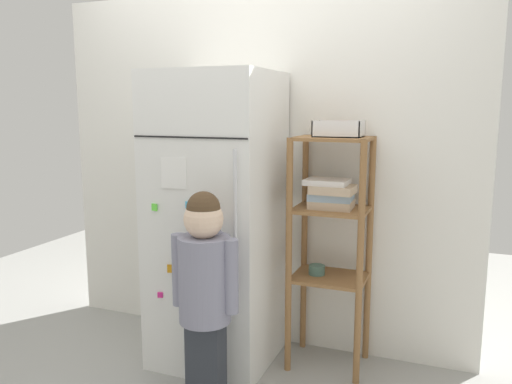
{
  "coord_description": "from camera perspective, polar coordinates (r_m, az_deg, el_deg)",
  "views": [
    {
      "loc": [
        1.14,
        -2.57,
        1.48
      ],
      "look_at": [
        0.13,
        0.02,
        1.02
      ],
      "focal_mm": 35.66,
      "sensor_mm": 36.0,
      "label": 1
    }
  ],
  "objects": [
    {
      "name": "ground_plane",
      "position": [
        3.18,
        -2.41,
        -18.29
      ],
      "size": [
        6.0,
        6.0,
        0.0
      ],
      "primitive_type": "plane",
      "color": "#999993"
    },
    {
      "name": "kitchen_wall_back",
      "position": [
        3.17,
        0.1,
        2.4
      ],
      "size": [
        2.7,
        0.03,
        2.18
      ],
      "primitive_type": "cube",
      "color": "silver",
      "rests_on": "ground"
    },
    {
      "name": "refrigerator",
      "position": [
        2.95,
        -4.39,
        -3.11
      ],
      "size": [
        0.66,
        0.66,
        1.68
      ],
      "color": "white",
      "rests_on": "ground"
    },
    {
      "name": "child_standing",
      "position": [
        2.51,
        -5.76,
        -9.65
      ],
      "size": [
        0.35,
        0.26,
        1.09
      ],
      "color": "#2F333B",
      "rests_on": "ground"
    },
    {
      "name": "pantry_shelf_unit",
      "position": [
        2.87,
        8.34,
        -3.13
      ],
      "size": [
        0.43,
        0.34,
        1.32
      ],
      "color": "olive",
      "rests_on": "ground"
    },
    {
      "name": "fruit_bin",
      "position": [
        2.81,
        9.19,
        6.94
      ],
      "size": [
        0.26,
        0.17,
        0.09
      ],
      "color": "white",
      "rests_on": "pantry_shelf_unit"
    }
  ]
}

